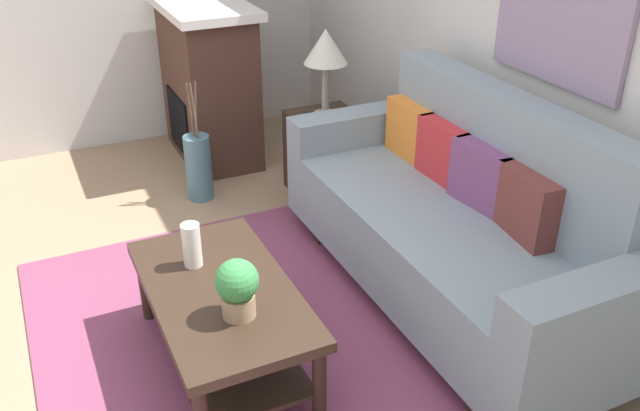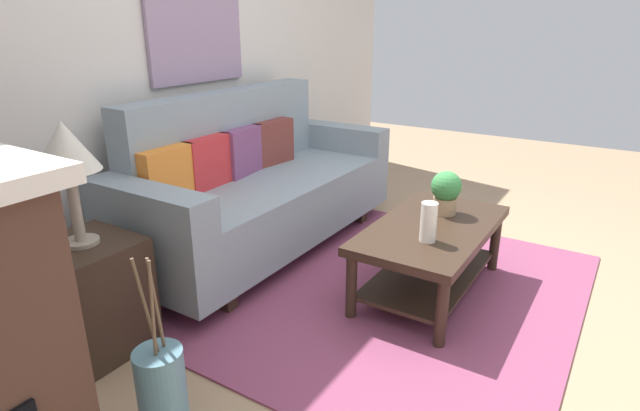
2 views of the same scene
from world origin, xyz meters
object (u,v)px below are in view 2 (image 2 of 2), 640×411
at_px(tabletop_vase, 429,222).
at_px(framed_painting, 197,30).
at_px(throw_pillow_crimson, 207,162).
at_px(throw_pillow_plum, 242,151).
at_px(couch, 258,189).
at_px(throw_pillow_orange, 167,175).
at_px(potted_plant_tabletop, 446,191).
at_px(floor_vase, 164,404).
at_px(coffee_table, 431,244).
at_px(table_lamp, 66,152).
at_px(side_table, 91,297).
at_px(throw_pillow_maroon, 271,142).

bearing_deg(tabletop_vase, framed_painting, 83.20).
height_order(throw_pillow_crimson, throw_pillow_plum, same).
xyz_separation_m(couch, throw_pillow_orange, (-0.67, 0.13, 0.25)).
distance_m(throw_pillow_crimson, potted_plant_tabletop, 1.49).
height_order(throw_pillow_plum, floor_vase, throw_pillow_plum).
bearing_deg(coffee_table, floor_vase, 167.47).
bearing_deg(tabletop_vase, throw_pillow_plum, 81.61).
xyz_separation_m(couch, tabletop_vase, (-0.21, -1.31, 0.11)).
xyz_separation_m(throw_pillow_orange, coffee_table, (0.68, -1.39, -0.37)).
bearing_deg(throw_pillow_orange, framed_painting, 27.06).
relative_size(couch, throw_pillow_plum, 5.99).
bearing_deg(framed_painting, table_lamp, -158.30).
relative_size(side_table, floor_vase, 1.24).
bearing_deg(throw_pillow_plum, throw_pillow_orange, 180.00).
bearing_deg(throw_pillow_crimson, potted_plant_tabletop, -67.57).
bearing_deg(tabletop_vase, coffee_table, 13.82).
bearing_deg(table_lamp, throw_pillow_plum, 8.56).
relative_size(tabletop_vase, floor_vase, 0.47).
height_order(tabletop_vase, floor_vase, tabletop_vase).
bearing_deg(couch, side_table, -176.63).
distance_m(throw_pillow_maroon, side_table, 1.77).
bearing_deg(table_lamp, throw_pillow_crimson, 11.23).
height_order(potted_plant_tabletop, side_table, potted_plant_tabletop).
distance_m(tabletop_vase, side_table, 1.72).
height_order(throw_pillow_crimson, tabletop_vase, throw_pillow_crimson).
height_order(table_lamp, floor_vase, table_lamp).
distance_m(throw_pillow_maroon, coffee_table, 1.47).
relative_size(throw_pillow_orange, tabletop_vase, 1.69).
bearing_deg(framed_painting, throw_pillow_orange, -152.94).
relative_size(couch, throw_pillow_crimson, 5.99).
xyz_separation_m(throw_pillow_maroon, tabletop_vase, (-0.55, -1.44, -0.14)).
relative_size(couch, throw_pillow_maroon, 5.99).
bearing_deg(throw_pillow_plum, tabletop_vase, -98.39).
relative_size(throw_pillow_plum, tabletop_vase, 1.69).
relative_size(side_table, framed_painting, 0.67).
bearing_deg(side_table, floor_vase, -108.89).
bearing_deg(couch, coffee_table, -89.43).
height_order(couch, throw_pillow_crimson, couch).
relative_size(throw_pillow_plum, side_table, 0.64).
height_order(throw_pillow_orange, throw_pillow_plum, same).
distance_m(couch, framed_painting, 1.13).
distance_m(coffee_table, side_table, 1.82).
bearing_deg(table_lamp, floor_vase, -108.89).
relative_size(couch, framed_painting, 2.57).
distance_m(potted_plant_tabletop, framed_painting, 1.95).
distance_m(tabletop_vase, floor_vase, 1.54).
bearing_deg(throw_pillow_plum, table_lamp, -171.44).
bearing_deg(throw_pillow_crimson, throw_pillow_plum, 0.00).
bearing_deg(potted_plant_tabletop, throw_pillow_orange, 123.25).
distance_m(coffee_table, potted_plant_tabletop, 0.34).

